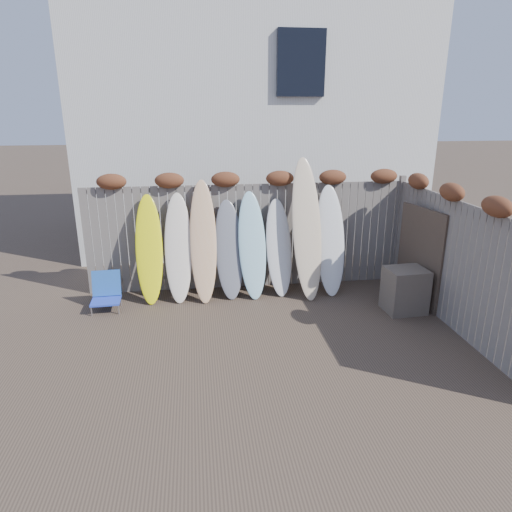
{
  "coord_description": "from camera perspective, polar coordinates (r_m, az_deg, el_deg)",
  "views": [
    {
      "loc": [
        -0.96,
        -5.89,
        3.33
      ],
      "look_at": [
        0.0,
        1.2,
        1.0
      ],
      "focal_mm": 32.0,
      "sensor_mm": 36.0,
      "label": 1
    }
  ],
  "objects": [
    {
      "name": "lattice_panel",
      "position": [
        8.41,
        19.77,
        -0.12
      ],
      "size": [
        0.25,
        1.14,
        1.73
      ],
      "primitive_type": "cube",
      "rotation": [
        0.0,
        0.0,
        0.18
      ],
      "color": "#382922",
      "rests_on": "ground"
    },
    {
      "name": "surfboard_2",
      "position": [
        8.17,
        -6.6,
        1.81
      ],
      "size": [
        0.49,
        0.76,
        2.13
      ],
      "primitive_type": "ellipsoid",
      "rotation": [
        -0.31,
        0.0,
        -0.02
      ],
      "color": "#F9C474",
      "rests_on": "ground"
    },
    {
      "name": "house",
      "position": [
        12.48,
        -1.04,
        17.45
      ],
      "size": [
        8.5,
        5.5,
        6.33
      ],
      "color": "silver",
      "rests_on": "ground"
    },
    {
      "name": "surfboard_5",
      "position": [
        8.42,
        2.87,
        1.05
      ],
      "size": [
        0.52,
        0.66,
        1.75
      ],
      "primitive_type": "ellipsoid",
      "rotation": [
        -0.31,
        0.0,
        0.08
      ],
      "color": "silver",
      "rests_on": "ground"
    },
    {
      "name": "surfboard_1",
      "position": [
        8.24,
        -9.69,
        0.99
      ],
      "size": [
        0.51,
        0.7,
        1.9
      ],
      "primitive_type": "ellipsoid",
      "rotation": [
        -0.31,
        0.0,
        -0.04
      ],
      "color": "white",
      "rests_on": "ground"
    },
    {
      "name": "surfboard_4",
      "position": [
        8.28,
        -0.47,
        1.33
      ],
      "size": [
        0.54,
        0.71,
        1.9
      ],
      "primitive_type": "ellipsoid",
      "rotation": [
        -0.31,
        0.0,
        0.06
      ],
      "color": "#9ED6E8",
      "rests_on": "ground"
    },
    {
      "name": "wooden_crate",
      "position": [
        8.17,
        18.12,
        -4.08
      ],
      "size": [
        0.68,
        0.58,
        0.76
      ],
      "primitive_type": "cube",
      "rotation": [
        0.0,
        0.0,
        0.06
      ],
      "color": "#625749",
      "rests_on": "ground"
    },
    {
      "name": "surfboard_7",
      "position": [
        8.55,
        9.27,
        1.92
      ],
      "size": [
        0.55,
        0.72,
        1.99
      ],
      "primitive_type": "ellipsoid",
      "rotation": [
        -0.31,
        0.0,
        -0.02
      ],
      "color": "silver",
      "rests_on": "ground"
    },
    {
      "name": "beach_chair",
      "position": [
        8.32,
        -18.22,
        -4.3
      ],
      "size": [
        0.5,
        0.53,
        0.64
      ],
      "color": "blue",
      "rests_on": "ground"
    },
    {
      "name": "ground",
      "position": [
        6.84,
        1.38,
        -11.12
      ],
      "size": [
        80.0,
        80.0,
        0.0
      ],
      "primitive_type": "plane",
      "color": "#493A2D"
    },
    {
      "name": "surfboard_6",
      "position": [
        8.29,
        6.37,
        3.37
      ],
      "size": [
        0.58,
        0.9,
        2.49
      ],
      "primitive_type": "ellipsoid",
      "rotation": [
        -0.31,
        0.0,
        0.06
      ],
      "color": "beige",
      "rests_on": "ground"
    },
    {
      "name": "back_fence",
      "position": [
        8.62,
        -0.67,
        3.62
      ],
      "size": [
        6.05,
        0.28,
        2.24
      ],
      "color": "slate",
      "rests_on": "ground"
    },
    {
      "name": "right_fence",
      "position": [
        7.63,
        23.93,
        -0.23
      ],
      "size": [
        0.28,
        4.4,
        2.24
      ],
      "color": "slate",
      "rests_on": "ground"
    },
    {
      "name": "surfboard_0",
      "position": [
        8.28,
        -13.22,
        0.8
      ],
      "size": [
        0.48,
        0.68,
        1.89
      ],
      "primitive_type": "ellipsoid",
      "rotation": [
        -0.31,
        0.0,
        0.01
      ],
      "color": "#FFFC0E",
      "rests_on": "ground"
    },
    {
      "name": "surfboard_3",
      "position": [
        8.29,
        -3.38,
        0.8
      ],
      "size": [
        0.55,
        0.66,
        1.76
      ],
      "primitive_type": "ellipsoid",
      "rotation": [
        -0.31,
        0.0,
        0.06
      ],
      "color": "slate",
      "rests_on": "ground"
    }
  ]
}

